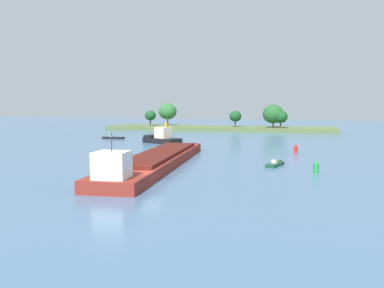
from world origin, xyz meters
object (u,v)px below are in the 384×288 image
Objects in this scene: channel_buoy_red at (296,149)px; channel_buoy_green at (316,167)px; fishing_skiff at (113,138)px; tugboat at (162,138)px; cargo_barge at (157,159)px; small_motorboat at (275,164)px.

channel_buoy_green is (3.16, -21.98, 0.00)m from channel_buoy_red.
fishing_skiff is 3.27× the size of channel_buoy_green.
tugboat is 5.19× the size of channel_buoy_green.
tugboat is at bearing 108.96° from cargo_barge.
fishing_skiff is 64.82m from channel_buoy_green.
cargo_barge is 21.90× the size of channel_buoy_red.
tugboat is 40.55m from small_motorboat.
channel_buoy_red is at bearing -22.11° from fishing_skiff.
cargo_barge reaches higher than tugboat.
channel_buoy_red is (30.78, -11.82, -0.44)m from tugboat.
small_motorboat is at bearing -98.28° from channel_buoy_red.
cargo_barge reaches higher than channel_buoy_red.
fishing_skiff is at bearing 155.85° from tugboat.
fishing_skiff is (-44.48, 36.32, 0.03)m from small_motorboat.
small_motorboat is 17.41m from channel_buoy_red.
cargo_barge is 29.22m from channel_buoy_red.
cargo_barge is at bearing -130.89° from channel_buoy_red.
fishing_skiff is at bearing 124.08° from cargo_barge.
tugboat is 47.90m from channel_buoy_green.
small_motorboat is 0.79× the size of fishing_skiff.
channel_buoy_red is at bearing 81.72° from small_motorboat.
cargo_barge is 22.29m from channel_buoy_green.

